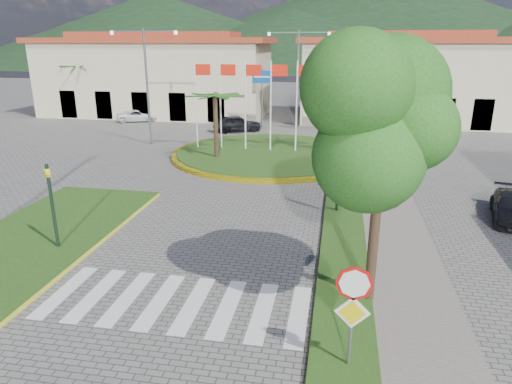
% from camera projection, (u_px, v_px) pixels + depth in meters
% --- Properties ---
extents(sidewalk_right, '(4.00, 28.00, 0.15)m').
position_uv_depth(sidewalk_right, '(398.00, 373.00, 10.15)').
color(sidewalk_right, gray).
rests_on(sidewalk_right, ground).
extents(verge_right, '(1.60, 28.00, 0.18)m').
position_uv_depth(verge_right, '(343.00, 366.00, 10.35)').
color(verge_right, '#214513').
rests_on(verge_right, ground).
extents(median_left, '(5.00, 14.00, 0.18)m').
position_uv_depth(median_left, '(17.00, 252.00, 16.01)').
color(median_left, '#214513').
rests_on(median_left, ground).
extents(crosswalk, '(8.00, 3.00, 0.01)m').
position_uv_depth(crosswalk, '(173.00, 302.00, 13.06)').
color(crosswalk, silver).
rests_on(crosswalk, ground).
extents(roundabout_island, '(12.70, 12.70, 6.00)m').
position_uv_depth(roundabout_island, '(269.00, 153.00, 29.83)').
color(roundabout_island, yellow).
rests_on(roundabout_island, ground).
extents(stop_sign, '(0.80, 0.11, 2.65)m').
position_uv_depth(stop_sign, '(353.00, 302.00, 9.76)').
color(stop_sign, slate).
rests_on(stop_sign, ground).
extents(deciduous_tree, '(3.60, 3.60, 6.80)m').
position_uv_depth(deciduous_tree, '(384.00, 122.00, 11.44)').
color(deciduous_tree, black).
rests_on(deciduous_tree, ground).
extents(traffic_light_left, '(0.15, 0.18, 3.20)m').
position_uv_depth(traffic_light_left, '(52.00, 200.00, 15.68)').
color(traffic_light_left, black).
rests_on(traffic_light_left, ground).
extents(traffic_light_right, '(0.15, 0.18, 3.20)m').
position_uv_depth(traffic_light_right, '(339.00, 171.00, 19.16)').
color(traffic_light_right, black).
rests_on(traffic_light_right, ground).
extents(traffic_light_far, '(0.18, 0.15, 3.20)m').
position_uv_depth(traffic_light_far, '(392.00, 120.00, 31.65)').
color(traffic_light_far, black).
rests_on(traffic_light_far, ground).
extents(direction_sign_west, '(1.60, 0.14, 5.20)m').
position_uv_depth(direction_sign_west, '(262.00, 88.00, 37.50)').
color(direction_sign_west, slate).
rests_on(direction_sign_west, ground).
extents(direction_sign_east, '(1.60, 0.14, 5.20)m').
position_uv_depth(direction_sign_east, '(323.00, 89.00, 36.65)').
color(direction_sign_east, slate).
rests_on(direction_sign_east, ground).
extents(street_lamp_centre, '(4.80, 0.16, 8.00)m').
position_uv_depth(street_lamp_centre, '(298.00, 77.00, 35.78)').
color(street_lamp_centre, slate).
rests_on(street_lamp_centre, ground).
extents(street_lamp_west, '(4.80, 0.16, 8.00)m').
position_uv_depth(street_lamp_west, '(147.00, 81.00, 31.88)').
color(street_lamp_west, slate).
rests_on(street_lamp_west, ground).
extents(building_left, '(23.32, 9.54, 8.05)m').
position_uv_depth(building_left, '(157.00, 75.00, 46.00)').
color(building_left, beige).
rests_on(building_left, ground).
extents(building_right, '(19.08, 9.54, 8.05)m').
position_uv_depth(building_right, '(403.00, 79.00, 41.91)').
color(building_right, beige).
rests_on(building_right, ground).
extents(hill_far_west, '(140.00, 140.00, 22.00)m').
position_uv_depth(hill_far_west, '(156.00, 29.00, 146.08)').
color(hill_far_west, black).
rests_on(hill_far_west, ground).
extents(hill_far_mid, '(180.00, 180.00, 30.00)m').
position_uv_depth(hill_far_mid, '(377.00, 17.00, 151.59)').
color(hill_far_mid, black).
rests_on(hill_far_mid, ground).
extents(hill_near_back, '(110.00, 110.00, 16.00)m').
position_uv_depth(hill_near_back, '(292.00, 39.00, 130.01)').
color(hill_near_back, black).
rests_on(hill_near_back, ground).
extents(white_van, '(4.17, 3.17, 1.05)m').
position_uv_depth(white_van, '(138.00, 116.00, 42.70)').
color(white_van, white).
rests_on(white_van, ground).
extents(car_dark_a, '(4.27, 2.98, 1.35)m').
position_uv_depth(car_dark_a, '(237.00, 123.00, 37.81)').
color(car_dark_a, black).
rests_on(car_dark_a, ground).
extents(car_dark_b, '(3.48, 2.05, 1.08)m').
position_uv_depth(car_dark_b, '(417.00, 127.00, 37.19)').
color(car_dark_b, black).
rests_on(car_dark_b, ground).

